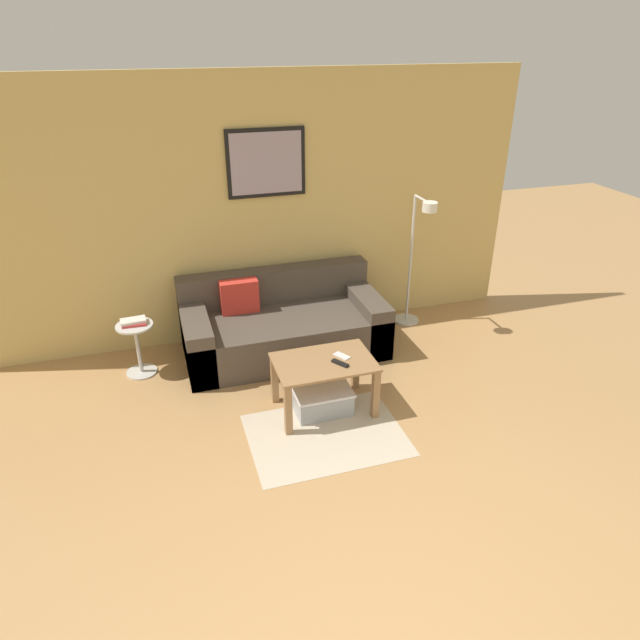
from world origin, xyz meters
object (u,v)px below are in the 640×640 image
(couch, at_px, (282,326))
(side_table, at_px, (137,344))
(remote_control, at_px, (340,363))
(cell_phone, at_px, (342,356))
(floor_lamp, at_px, (416,259))
(coffee_table, at_px, (324,372))
(storage_bin, at_px, (320,396))
(book_stack, at_px, (134,322))

(couch, distance_m, side_table, 1.36)
(couch, bearing_deg, remote_control, -80.47)
(side_table, xyz_separation_m, cell_phone, (1.60, -1.01, 0.17))
(floor_lamp, xyz_separation_m, side_table, (-2.79, -0.11, -0.46))
(floor_lamp, relative_size, remote_control, 9.32)
(coffee_table, bearing_deg, storage_bin, 122.05)
(coffee_table, bearing_deg, book_stack, 143.83)
(storage_bin, bearing_deg, book_stack, 144.36)
(side_table, xyz_separation_m, remote_control, (1.55, -1.12, 0.17))
(storage_bin, distance_m, side_table, 1.75)
(couch, bearing_deg, floor_lamp, 3.26)
(remote_control, relative_size, cell_phone, 1.07)
(coffee_table, relative_size, side_table, 1.61)
(coffee_table, relative_size, cell_phone, 5.74)
(book_stack, bearing_deg, storage_bin, -35.64)
(floor_lamp, relative_size, book_stack, 6.12)
(book_stack, bearing_deg, couch, 0.41)
(remote_control, bearing_deg, storage_bin, 103.29)
(storage_bin, bearing_deg, side_table, 144.73)
(floor_lamp, bearing_deg, storage_bin, -141.07)
(couch, bearing_deg, cell_phone, -76.58)
(side_table, relative_size, remote_control, 3.33)
(coffee_table, relative_size, floor_lamp, 0.58)
(book_stack, height_order, cell_phone, book_stack)
(coffee_table, height_order, cell_phone, cell_phone)
(coffee_table, distance_m, storage_bin, 0.26)
(couch, bearing_deg, side_table, -178.98)
(coffee_table, bearing_deg, couch, 94.61)
(couch, height_order, cell_phone, couch)
(storage_bin, relative_size, book_stack, 2.09)
(coffee_table, height_order, remote_control, remote_control)
(couch, xyz_separation_m, remote_control, (0.19, -1.15, 0.21))
(coffee_table, xyz_separation_m, storage_bin, (-0.02, 0.04, -0.26))
(coffee_table, height_order, storage_bin, coffee_table)
(coffee_table, xyz_separation_m, side_table, (-1.44, 1.04, -0.06))
(storage_bin, bearing_deg, coffee_table, -57.95)
(couch, relative_size, cell_phone, 13.64)
(coffee_table, relative_size, storage_bin, 1.69)
(book_stack, bearing_deg, coffee_table, -36.17)
(coffee_table, xyz_separation_m, remote_control, (0.11, -0.08, 0.11))
(couch, xyz_separation_m, floor_lamp, (1.44, 0.08, 0.50))
(floor_lamp, bearing_deg, coffee_table, -139.66)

